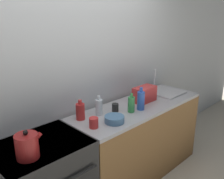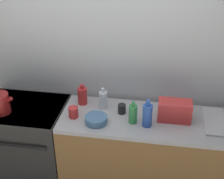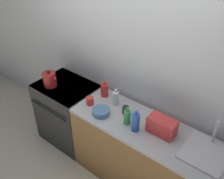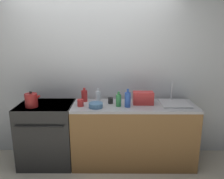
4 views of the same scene
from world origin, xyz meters
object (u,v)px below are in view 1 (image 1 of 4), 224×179
at_px(kettle, 27,146).
at_px(bottle_blue, 141,100).
at_px(bottle_green, 131,104).
at_px(cup_black, 115,108).
at_px(bottle_red, 80,111).
at_px(bowl, 114,119).
at_px(cup_red, 94,123).
at_px(toaster, 144,94).
at_px(bottle_clear, 99,107).

distance_m(kettle, bottle_blue, 1.31).
bearing_deg(bottle_green, kettle, -178.38).
bearing_deg(cup_black, bottle_blue, -33.83).
bearing_deg(bottle_red, bowl, -56.63).
relative_size(bottle_green, cup_black, 2.37).
distance_m(kettle, cup_red, 0.67).
xyz_separation_m(toaster, bottle_blue, (-0.23, -0.13, 0.02)).
height_order(toaster, bottle_clear, bottle_clear).
bearing_deg(kettle, bottle_green, 1.62).
bearing_deg(kettle, cup_red, 2.74).
xyz_separation_m(toaster, bottle_red, (-0.85, 0.13, -0.00)).
relative_size(kettle, cup_red, 2.32).
relative_size(toaster, bottle_clear, 1.39).
xyz_separation_m(kettle, bottle_blue, (1.31, 0.00, 0.01)).
distance_m(kettle, toaster, 1.54).
relative_size(bottle_green, bottle_blue, 0.82).
bearing_deg(cup_black, bottle_clear, 162.56).
xyz_separation_m(bottle_red, cup_black, (0.39, -0.10, -0.04)).
xyz_separation_m(bottle_clear, cup_red, (-0.23, -0.19, -0.04)).
bearing_deg(bottle_green, bottle_clear, 147.75).
bearing_deg(bottle_clear, kettle, -166.26).
bearing_deg(bottle_red, bottle_green, -24.73).
relative_size(toaster, bottle_blue, 1.14).
xyz_separation_m(bottle_clear, bottle_green, (0.29, -0.19, 0.00)).
relative_size(bottle_clear, bottle_blue, 0.82).
bearing_deg(cup_black, bottle_red, 165.28).
relative_size(bottle_blue, bowl, 1.31).
xyz_separation_m(bottle_clear, bottle_blue, (0.42, -0.21, 0.02)).
bearing_deg(toaster, cup_black, 176.64).
distance_m(bottle_green, bottle_red, 0.55).
height_order(cup_black, cup_red, cup_red).
bearing_deg(toaster, cup_red, -173.30).
bearing_deg(cup_black, cup_red, -162.55).
bearing_deg(cup_red, toaster, 6.70).
bearing_deg(bottle_clear, bottle_blue, -27.24).
height_order(bottle_red, cup_black, bottle_red).
bearing_deg(toaster, bottle_blue, -150.24).
bearing_deg(cup_red, bowl, -14.39).
bearing_deg(bottle_blue, cup_red, 177.58).
height_order(bottle_blue, cup_black, bottle_blue).
xyz_separation_m(bottle_blue, cup_red, (-0.65, 0.03, -0.06)).
bearing_deg(bottle_blue, toaster, 29.76).
relative_size(bottle_blue, cup_black, 2.88).
bearing_deg(bottle_blue, bottle_green, 166.66).
bearing_deg(bottle_clear, cup_red, -141.10).
distance_m(bottle_green, cup_black, 0.18).
height_order(kettle, bottle_clear, kettle).
xyz_separation_m(toaster, bottle_clear, (-0.64, 0.08, -0.00)).
bearing_deg(cup_red, bottle_green, 0.19).
xyz_separation_m(bottle_blue, cup_black, (-0.23, 0.16, -0.06)).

